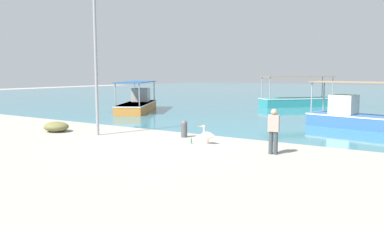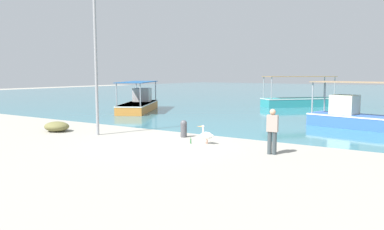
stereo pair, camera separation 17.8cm
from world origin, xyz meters
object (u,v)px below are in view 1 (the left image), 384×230
at_px(mooring_bollard, 184,128).
at_px(fishing_boat_outer, 297,100).
at_px(fishing_boat_far_left, 366,117).
at_px(fisherman_standing, 274,130).
at_px(net_pile, 56,127).
at_px(lamp_post, 96,58).
at_px(pelican, 207,135).
at_px(glass_bottle, 191,141).
at_px(fishing_boat_near_left, 138,103).

bearing_deg(mooring_bollard, fishing_boat_outer, 90.99).
height_order(fishing_boat_far_left, fisherman_standing, fishing_boat_far_left).
bearing_deg(net_pile, fisherman_standing, 3.80).
xyz_separation_m(fishing_boat_outer, lamp_post, (-3.56, -20.77, 3.16)).
relative_size(fishing_boat_far_left, lamp_post, 1.01).
distance_m(pelican, net_pile, 8.31).
relative_size(fishing_boat_outer, pelican, 7.64).
distance_m(net_pile, glass_bottle, 7.67).
bearing_deg(pelican, fishing_boat_near_left, 141.76).
relative_size(fishing_boat_outer, glass_bottle, 22.80).
relative_size(fishing_boat_outer, fisherman_standing, 3.64).
relative_size(mooring_bollard, net_pile, 0.60).
bearing_deg(mooring_bollard, fishing_boat_near_left, 140.01).
xyz_separation_m(pelican, lamp_post, (-5.63, -0.83, 3.34)).
relative_size(fishing_boat_outer, fishing_boat_far_left, 0.91).
bearing_deg(fishing_boat_near_left, lamp_post, -59.23).
bearing_deg(net_pile, lamp_post, 8.19).
xyz_separation_m(lamp_post, mooring_bollard, (3.89, 1.71, -3.28)).
bearing_deg(pelican, net_pile, -171.67).
distance_m(fishing_boat_far_left, glass_bottle, 10.52).
bearing_deg(lamp_post, mooring_bollard, 23.72).
bearing_deg(pelican, fishing_boat_outer, 95.93).
distance_m(fishing_boat_outer, fishing_boat_far_left, 13.44).
xyz_separation_m(fisherman_standing, glass_bottle, (-3.69, 0.17, -0.80)).
bearing_deg(glass_bottle, fisherman_standing, -2.60).
xyz_separation_m(fishing_boat_outer, mooring_bollard, (0.33, -19.06, -0.12)).
height_order(fishing_boat_outer, fisherman_standing, fishing_boat_outer).
relative_size(fishing_boat_far_left, pelican, 8.40).
relative_size(fishing_boat_far_left, glass_bottle, 25.08).
bearing_deg(fishing_boat_near_left, fishing_boat_outer, 48.90).
distance_m(lamp_post, net_pile, 4.34).
relative_size(fishing_boat_near_left, pelican, 8.44).
bearing_deg(pelican, fisherman_standing, -8.36).
xyz_separation_m(fishing_boat_far_left, lamp_post, (-10.70, -9.38, 3.09)).
bearing_deg(fishing_boat_outer, lamp_post, -99.72).
distance_m(lamp_post, fisherman_standing, 9.16).
relative_size(pelican, net_pile, 0.60).
bearing_deg(pelican, glass_bottle, -154.86).
bearing_deg(fishing_boat_far_left, fisherman_standing, -102.49).
relative_size(fisherman_standing, net_pile, 1.26).
bearing_deg(net_pile, fishing_boat_near_left, 107.82).
relative_size(fishing_boat_near_left, lamp_post, 1.02).
bearing_deg(glass_bottle, mooring_bollard, 134.31).
distance_m(pelican, fisherman_standing, 3.16).
relative_size(fishing_boat_far_left, mooring_bollard, 8.38).
height_order(fishing_boat_far_left, pelican, fishing_boat_far_left).
relative_size(fishing_boat_outer, mooring_bollard, 7.62).
xyz_separation_m(fishing_boat_outer, net_pile, (-6.15, -21.14, -0.30)).
xyz_separation_m(fishing_boat_near_left, fisherman_standing, (14.61, -9.54, 0.30)).
bearing_deg(glass_bottle, pelican, 25.14).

